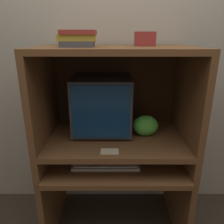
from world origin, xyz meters
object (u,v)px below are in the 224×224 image
(mouse, at_px, (145,164))
(storage_box, at_px, (145,39))
(crt_monitor, at_px, (103,104))
(book_stack, at_px, (78,38))
(keyboard, at_px, (106,164))
(snack_bag, at_px, (146,126))

(mouse, distance_m, storage_box, 0.85)
(crt_monitor, height_order, book_stack, book_stack)
(crt_monitor, distance_m, book_stack, 0.52)
(book_stack, xyz_separation_m, storage_box, (0.41, 0.14, -0.01))
(mouse, bearing_deg, storage_box, 97.39)
(keyboard, relative_size, mouse, 8.19)
(keyboard, xyz_separation_m, book_stack, (-0.16, 0.02, 0.84))
(book_stack, height_order, storage_box, book_stack)
(crt_monitor, relative_size, keyboard, 0.90)
(snack_bag, distance_m, book_stack, 0.76)
(snack_bag, relative_size, book_stack, 0.83)
(keyboard, xyz_separation_m, snack_bag, (0.29, 0.13, 0.23))
(mouse, bearing_deg, snack_bag, 85.60)
(crt_monitor, relative_size, book_stack, 1.89)
(mouse, distance_m, book_stack, 0.94)
(crt_monitor, bearing_deg, book_stack, -124.77)
(keyboard, height_order, storage_box, storage_box)
(book_stack, bearing_deg, snack_bag, 14.09)
(keyboard, distance_m, storage_box, 0.88)
(snack_bag, bearing_deg, storage_box, 140.00)
(crt_monitor, distance_m, snack_bag, 0.35)
(mouse, xyz_separation_m, book_stack, (-0.44, 0.02, 0.84))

